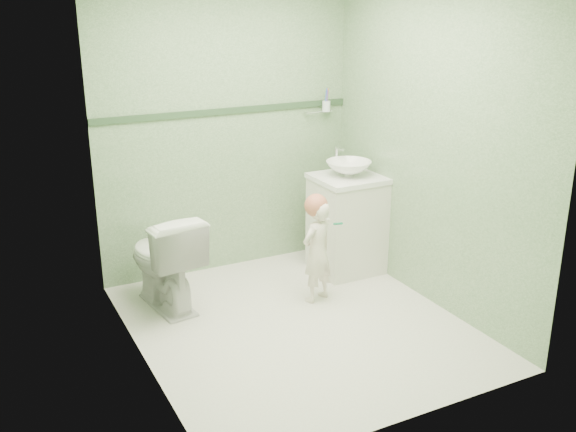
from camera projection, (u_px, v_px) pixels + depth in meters
ground at (298, 325)px, 4.69m from camera, size 2.50×2.50×0.00m
room_shell at (298, 162)px, 4.31m from camera, size 2.50×2.54×2.40m
trim_stripe at (227, 111)px, 5.30m from camera, size 2.20×0.02×0.05m
vanity at (347, 225)px, 5.52m from camera, size 0.52×0.50×0.80m
counter at (348, 178)px, 5.39m from camera, size 0.54×0.52×0.04m
basin at (349, 168)px, 5.36m from camera, size 0.37×0.37×0.13m
faucet at (337, 154)px, 5.49m from camera, size 0.03×0.13×0.18m
cup_holder at (325, 106)px, 5.65m from camera, size 0.26×0.07×0.21m
toilet at (164, 260)px, 4.87m from camera, size 0.51×0.78×0.75m
toddler at (317, 252)px, 4.96m from camera, size 0.34×0.27×0.79m
hair_cap at (316, 205)px, 4.86m from camera, size 0.18×0.18×0.18m
teal_toothbrush at (337, 223)px, 4.85m from camera, size 0.10×0.14×0.08m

